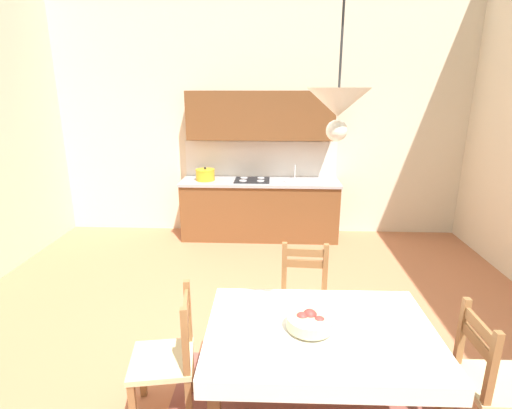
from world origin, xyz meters
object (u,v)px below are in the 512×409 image
Objects in this scene: kitchen_cabinetry at (260,183)px; dining_chair_kitchen_side at (304,302)px; dining_chair_tv_side at (168,358)px; fruit_bowl at (310,321)px; dining_chair_window_side at (492,383)px; dining_table at (320,344)px; pendant_lamp at (338,104)px.

kitchen_cabinetry is 2.80m from dining_chair_kitchen_side.
dining_chair_tv_side is 3.10× the size of fruit_bowl.
fruit_bowl is at bearing 177.16° from dining_chair_window_side.
dining_chair_window_side is (1.08, -0.07, -0.19)m from dining_table.
dining_chair_kitchen_side is at bearing 140.28° from dining_chair_window_side.
dining_chair_tv_side is (-2.10, 0.13, 0.00)m from dining_chair_window_side.
kitchen_cabinetry is 7.93× the size of fruit_bowl.
dining_chair_kitchen_side is 1.00× the size of dining_chair_tv_side.
kitchen_cabinetry is 2.56× the size of dining_chair_kitchen_side.
kitchen_cabinetry is 4.01m from dining_chair_window_side.
dining_table is 1.57× the size of dining_chair_window_side.
dining_chair_tv_side is 1.02m from fruit_bowl.
dining_chair_kitchen_side reaches higher than fruit_bowl.
kitchen_cabinetry is 3.58m from dining_chair_tv_side.
dining_chair_window_side is at bearing -3.62° from dining_chair_tv_side.
dining_chair_kitchen_side reaches higher than dining_table.
dining_chair_tv_side reaches higher than fruit_bowl.
kitchen_cabinetry is 3.62m from dining_table.
dining_chair_kitchen_side is 1.00× the size of dining_chair_window_side.
dining_chair_tv_side is (-1.02, 0.06, -0.19)m from dining_table.
pendant_lamp reaches higher than dining_chair_tv_side.
pendant_lamp reaches higher than dining_table.
dining_chair_window_side is 2.10m from dining_chair_tv_side.
dining_chair_window_side is 1.16× the size of pendant_lamp.
kitchen_cabinetry is 1.62× the size of dining_table.
kitchen_cabinetry is at bearing 113.66° from dining_chair_window_side.
dining_chair_tv_side is at bearing 176.38° from dining_chair_window_side.
kitchen_cabinetry reaches higher than dining_table.
pendant_lamp is (0.08, -0.12, 1.33)m from fruit_bowl.
dining_chair_tv_side is at bearing 176.70° from dining_table.
dining_chair_window_side reaches higher than dining_table.
kitchen_cabinetry is at bearing 81.97° from dining_chair_tv_side.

